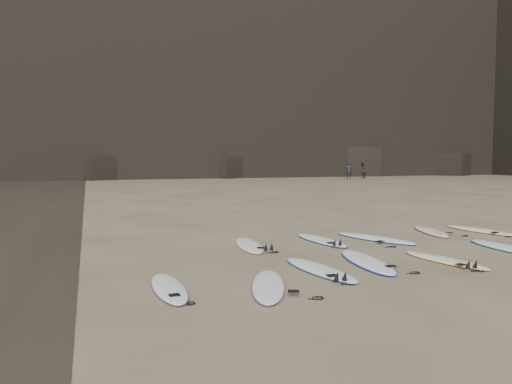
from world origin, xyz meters
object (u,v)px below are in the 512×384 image
(surfboard_0, at_px, (268,285))
(person_b, at_px, (362,170))
(surfboard_6, at_px, (321,240))
(surfboard_7, at_px, (375,238))
(person_a, at_px, (349,170))
(surfboard_8, at_px, (431,231))
(surfboard_5, at_px, (249,245))
(surfboard_4, at_px, (508,248))
(surfboard_11, at_px, (169,287))
(surfboard_3, at_px, (445,260))
(surfboard_9, at_px, (480,230))
(surfboard_1, at_px, (319,269))
(surfboard_2, at_px, (367,261))

(surfboard_0, height_order, person_b, person_b)
(surfboard_6, xyz_separation_m, surfboard_7, (1.60, -0.23, 0.00))
(surfboard_6, xyz_separation_m, person_a, (20.68, 35.47, 0.89))
(surfboard_8, height_order, person_a, person_a)
(surfboard_5, relative_size, surfboard_8, 1.01)
(surfboard_4, height_order, surfboard_7, surfboard_7)
(surfboard_5, relative_size, surfboard_11, 1.08)
(surfboard_0, relative_size, surfboard_5, 1.00)
(person_a, bearing_deg, surfboard_3, 82.96)
(surfboard_6, relative_size, surfboard_7, 0.93)
(surfboard_8, xyz_separation_m, surfboard_9, (1.63, -0.32, 0.00))
(surfboard_0, xyz_separation_m, surfboard_11, (-1.73, 0.43, -0.00))
(surfboard_0, distance_m, surfboard_4, 7.24)
(surfboard_5, relative_size, person_b, 1.34)
(surfboard_1, relative_size, person_b, 1.41)
(surfboard_7, bearing_deg, surfboard_0, -161.25)
(surfboard_6, height_order, surfboard_11, surfboard_6)
(surfboard_8, relative_size, person_a, 1.28)
(surfboard_4, distance_m, surfboard_7, 3.40)
(surfboard_2, bearing_deg, surfboard_1, -155.29)
(surfboard_1, distance_m, surfboard_5, 3.24)
(surfboard_3, xyz_separation_m, surfboard_5, (-3.61, 3.24, 0.00))
(surfboard_5, xyz_separation_m, surfboard_6, (2.15, 0.10, 0.00))
(surfboard_8, bearing_deg, person_a, 81.30)
(surfboard_2, height_order, surfboard_7, surfboard_2)
(surfboard_5, height_order, person_b, person_b)
(surfboard_3, bearing_deg, surfboard_2, 157.63)
(surfboard_3, xyz_separation_m, surfboard_11, (-6.29, -0.41, -0.00))
(surfboard_0, distance_m, surfboard_8, 8.46)
(surfboard_11, xyz_separation_m, person_b, (27.66, 40.04, 0.86))
(surfboard_3, relative_size, surfboard_6, 0.93)
(surfboard_3, xyz_separation_m, person_a, (19.22, 38.82, 0.89))
(surfboard_3, height_order, surfboard_7, surfboard_7)
(surfboard_11, bearing_deg, surfboard_6, 37.45)
(surfboard_3, distance_m, person_b, 45.03)
(surfboard_2, xyz_separation_m, surfboard_3, (1.78, -0.40, -0.01))
(surfboard_0, height_order, surfboard_3, surfboard_0)
(surfboard_1, relative_size, surfboard_7, 0.95)
(surfboard_4, distance_m, person_b, 43.28)
(surfboard_1, distance_m, person_a, 44.76)
(surfboard_1, relative_size, surfboard_8, 1.06)
(surfboard_8, bearing_deg, surfboard_4, -73.89)
(surfboard_4, bearing_deg, surfboard_6, 149.37)
(surfboard_0, xyz_separation_m, surfboard_8, (7.11, 4.59, -0.00))
(surfboard_6, xyz_separation_m, surfboard_9, (5.63, 0.08, 0.00))
(surfboard_3, bearing_deg, surfboard_8, 46.14)
(surfboard_3, distance_m, surfboard_6, 3.64)
(surfboard_0, xyz_separation_m, surfboard_1, (1.45, 0.88, 0.00))
(surfboard_2, distance_m, surfboard_7, 3.33)
(surfboard_0, relative_size, person_b, 1.34)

